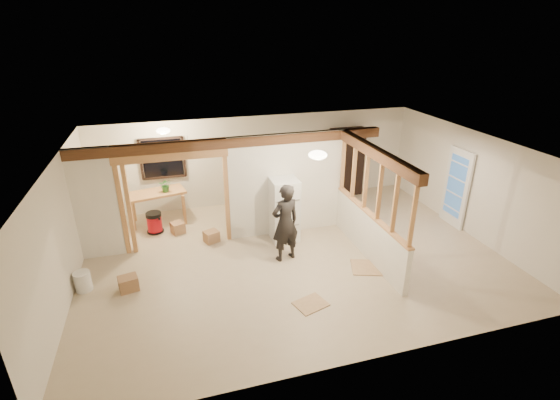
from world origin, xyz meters
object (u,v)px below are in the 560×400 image
object	(u,v)px
refrigerator	(284,210)
shop_vac	(154,222)
bookshelf	(346,162)
work_table	(159,207)
woman	(285,223)

from	to	relation	value
refrigerator	shop_vac	xyz separation A→B (m)	(-3.00, 1.20, -0.49)
shop_vac	bookshelf	bearing A→B (deg)	9.95
refrigerator	work_table	distance (m)	3.37
woman	work_table	size ratio (longest dim) A/B	1.28
bookshelf	refrigerator	bearing A→B (deg)	-139.70
refrigerator	bookshelf	bearing A→B (deg)	40.30
woman	bookshelf	xyz separation A→B (m)	(2.81, 3.06, 0.14)
shop_vac	refrigerator	bearing A→B (deg)	-21.78
refrigerator	woman	bearing A→B (deg)	-105.38
woman	shop_vac	world-z (taller)	woman
work_table	shop_vac	world-z (taller)	work_table
refrigerator	bookshelf	size ratio (longest dim) A/B	0.75
shop_vac	bookshelf	size ratio (longest dim) A/B	0.26
refrigerator	woman	distance (m)	0.93
work_table	bookshelf	world-z (taller)	bookshelf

